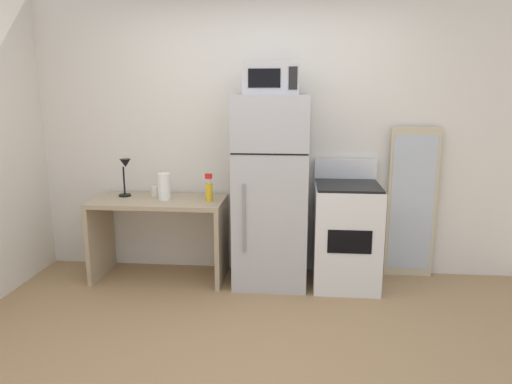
# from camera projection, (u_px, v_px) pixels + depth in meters

# --- Properties ---
(ground_plane) EXTENTS (12.00, 12.00, 0.00)m
(ground_plane) POSITION_uv_depth(u_px,v_px,m) (245.00, 362.00, 3.03)
(ground_plane) COLOR #9E7A51
(wall_back_white) EXTENTS (5.00, 0.10, 2.60)m
(wall_back_white) POSITION_uv_depth(u_px,v_px,m) (265.00, 136.00, 4.41)
(wall_back_white) COLOR silver
(wall_back_white) RESTS_ON ground
(desk) EXTENTS (1.19, 0.58, 0.75)m
(desk) POSITION_uv_depth(u_px,v_px,m) (160.00, 223.00, 4.31)
(desk) COLOR tan
(desk) RESTS_ON ground
(desk_lamp) EXTENTS (0.14, 0.12, 0.35)m
(desk_lamp) POSITION_uv_depth(u_px,v_px,m) (125.00, 171.00, 4.31)
(desk_lamp) COLOR black
(desk_lamp) RESTS_ON desk
(paper_towel_roll) EXTENTS (0.11, 0.11, 0.24)m
(paper_towel_roll) POSITION_uv_depth(u_px,v_px,m) (164.00, 187.00, 4.22)
(paper_towel_roll) COLOR white
(paper_towel_roll) RESTS_ON desk
(coffee_mug) EXTENTS (0.08, 0.08, 0.09)m
(coffee_mug) POSITION_uv_depth(u_px,v_px,m) (156.00, 191.00, 4.36)
(coffee_mug) COLOR white
(coffee_mug) RESTS_ON desk
(spray_bottle) EXTENTS (0.06, 0.06, 0.25)m
(spray_bottle) POSITION_uv_depth(u_px,v_px,m) (209.00, 190.00, 4.16)
(spray_bottle) COLOR yellow
(spray_bottle) RESTS_ON desk
(refrigerator) EXTENTS (0.64, 0.61, 1.68)m
(refrigerator) POSITION_uv_depth(u_px,v_px,m) (271.00, 191.00, 4.15)
(refrigerator) COLOR #B7B7BC
(refrigerator) RESTS_ON ground
(microwave) EXTENTS (0.46, 0.35, 0.26)m
(microwave) POSITION_uv_depth(u_px,v_px,m) (272.00, 79.00, 3.92)
(microwave) COLOR #B7B7BC
(microwave) RESTS_ON refrigerator
(oven_range) EXTENTS (0.57, 0.61, 1.10)m
(oven_range) POSITION_uv_depth(u_px,v_px,m) (346.00, 234.00, 4.16)
(oven_range) COLOR white
(oven_range) RESTS_ON ground
(leaning_mirror) EXTENTS (0.44, 0.03, 1.40)m
(leaning_mirror) POSITION_uv_depth(u_px,v_px,m) (412.00, 203.00, 4.31)
(leaning_mirror) COLOR #C6B793
(leaning_mirror) RESTS_ON ground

